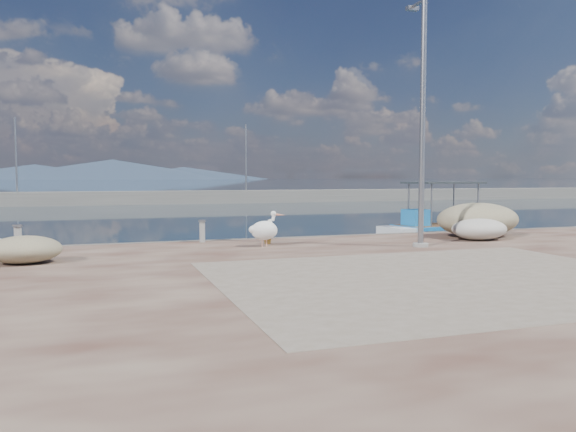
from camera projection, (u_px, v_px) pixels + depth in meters
The scene contains 14 objects.
ground at pixel (338, 280), 13.63m from camera, with size 1400.00×1400.00×0.00m, color #162635.
quay at pixel (510, 335), 7.95m from camera, with size 44.00×22.00×0.50m, color #44251D.
quay_patch at pixel (446, 278), 11.08m from camera, with size 9.00×7.00×0.01m, color gray.
breakwater at pixel (161, 198), 51.38m from camera, with size 120.00×2.20×7.50m.
mountains at pixel (107, 171), 628.54m from camera, with size 370.00×280.00×22.00m.
boat_right at pixel (442, 233), 23.01m from camera, with size 5.77×2.60×2.68m.
pelican at pixel (265, 230), 16.06m from camera, with size 1.04×0.49×1.02m.
lamp_post at pixel (422, 131), 15.85m from camera, with size 0.44×0.96×7.00m.
bollard_near at pixel (202, 230), 17.12m from camera, with size 0.22×0.22×0.68m.
bollard_far at pixel (18, 238), 14.68m from camera, with size 0.25×0.25×0.75m.
potted_plant at pixel (268, 237), 16.70m from camera, with size 0.37×0.32×0.41m, color #33722D.
net_pile_b at pixel (24, 250), 12.92m from camera, with size 1.65×1.28×0.64m, color #B6AD87.
net_pile_c at pixel (478, 220), 18.71m from camera, with size 2.88×2.06×1.13m, color #B6AD87.
net_pile_d at pixel (479, 229), 17.75m from camera, with size 1.83×1.38×0.69m, color silver.
Camera 1 is at (-5.48, -12.39, 2.50)m, focal length 35.00 mm.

